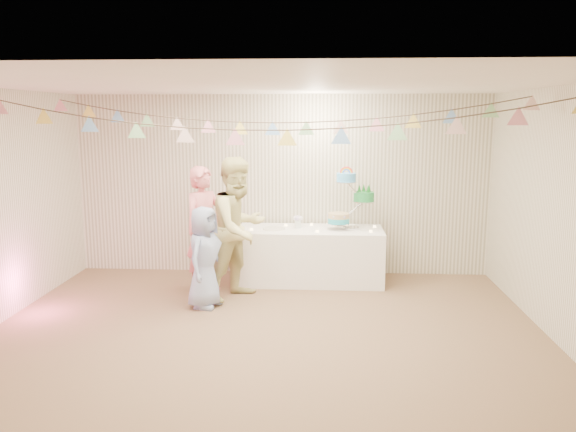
# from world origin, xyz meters

# --- Properties ---
(floor) EXTENTS (6.00, 6.00, 0.00)m
(floor) POSITION_xyz_m (0.00, 0.00, 0.00)
(floor) COLOR brown
(floor) RESTS_ON ground
(ceiling) EXTENTS (6.00, 6.00, 0.00)m
(ceiling) POSITION_xyz_m (0.00, 0.00, 2.60)
(ceiling) COLOR silver
(ceiling) RESTS_ON ground
(back_wall) EXTENTS (6.00, 6.00, 0.00)m
(back_wall) POSITION_xyz_m (0.00, 2.50, 1.30)
(back_wall) COLOR silver
(back_wall) RESTS_ON ground
(front_wall) EXTENTS (6.00, 6.00, 0.00)m
(front_wall) POSITION_xyz_m (0.00, -2.50, 1.30)
(front_wall) COLOR silver
(front_wall) RESTS_ON ground
(right_wall) EXTENTS (5.00, 5.00, 0.00)m
(right_wall) POSITION_xyz_m (3.00, 0.00, 1.30)
(right_wall) COLOR silver
(right_wall) RESTS_ON ground
(table) EXTENTS (2.01, 0.80, 0.75)m
(table) POSITION_xyz_m (0.43, 2.02, 0.38)
(table) COLOR white
(table) RESTS_ON floor
(cake_stand) EXTENTS (0.72, 0.42, 0.80)m
(cake_stand) POSITION_xyz_m (0.98, 2.07, 1.15)
(cake_stand) COLOR silver
(cake_stand) RESTS_ON table
(cake_bottom) EXTENTS (0.31, 0.31, 0.15)m
(cake_bottom) POSITION_xyz_m (0.83, 2.01, 0.84)
(cake_bottom) COLOR #2AACC4
(cake_bottom) RESTS_ON cake_stand
(cake_middle) EXTENTS (0.27, 0.27, 0.22)m
(cake_middle) POSITION_xyz_m (1.16, 2.16, 1.11)
(cake_middle) COLOR #1F8E41
(cake_middle) RESTS_ON cake_stand
(cake_top_tier) EXTENTS (0.25, 0.25, 0.19)m
(cake_top_tier) POSITION_xyz_m (0.92, 2.04, 1.38)
(cake_top_tier) COLOR #4FB0FA
(cake_top_tier) RESTS_ON cake_stand
(platter) EXTENTS (0.31, 0.31, 0.02)m
(platter) POSITION_xyz_m (-0.07, 1.97, 0.76)
(platter) COLOR white
(platter) RESTS_ON table
(posy) EXTENTS (0.15, 0.15, 0.18)m
(posy) POSITION_xyz_m (0.26, 2.07, 0.84)
(posy) COLOR white
(posy) RESTS_ON table
(person_adult_a) EXTENTS (0.68, 0.72, 1.66)m
(person_adult_a) POSITION_xyz_m (-0.94, 1.50, 0.83)
(person_adult_a) COLOR #E97A81
(person_adult_a) RESTS_ON floor
(person_adult_b) EXTENTS (1.06, 1.11, 1.80)m
(person_adult_b) POSITION_xyz_m (-0.45, 1.27, 0.90)
(person_adult_b) COLOR #D9CE86
(person_adult_b) RESTS_ON floor
(person_child) EXTENTS (0.55, 0.69, 1.24)m
(person_child) POSITION_xyz_m (-0.82, 0.89, 0.62)
(person_child) COLOR #8E9EC9
(person_child) RESTS_ON floor
(bunting_back) EXTENTS (5.60, 1.10, 0.40)m
(bunting_back) POSITION_xyz_m (0.00, 1.10, 2.35)
(bunting_back) COLOR pink
(bunting_back) RESTS_ON ceiling
(bunting_front) EXTENTS (5.60, 0.90, 0.36)m
(bunting_front) POSITION_xyz_m (0.00, -0.20, 2.32)
(bunting_front) COLOR #72A5E5
(bunting_front) RESTS_ON ceiling
(tealight_0) EXTENTS (0.04, 0.04, 0.03)m
(tealight_0) POSITION_xyz_m (-0.37, 1.87, 0.77)
(tealight_0) COLOR #FFD88C
(tealight_0) RESTS_ON table
(tealight_1) EXTENTS (0.04, 0.04, 0.03)m
(tealight_1) POSITION_xyz_m (0.08, 2.20, 0.77)
(tealight_1) COLOR #FFD88C
(tealight_1) RESTS_ON table
(tealight_2) EXTENTS (0.04, 0.04, 0.03)m
(tealight_2) POSITION_xyz_m (0.53, 1.80, 0.77)
(tealight_2) COLOR #FFD88C
(tealight_2) RESTS_ON table
(tealight_3) EXTENTS (0.04, 0.04, 0.03)m
(tealight_3) POSITION_xyz_m (0.78, 2.24, 0.77)
(tealight_3) COLOR #FFD88C
(tealight_3) RESTS_ON table
(tealight_4) EXTENTS (0.04, 0.04, 0.03)m
(tealight_4) POSITION_xyz_m (1.25, 1.84, 0.77)
(tealight_4) COLOR #FFD88C
(tealight_4) RESTS_ON table
(tealight_5) EXTENTS (0.04, 0.04, 0.03)m
(tealight_5) POSITION_xyz_m (1.33, 2.17, 0.77)
(tealight_5) COLOR #FFD88C
(tealight_5) RESTS_ON table
(tealight_6) EXTENTS (0.04, 0.04, 0.03)m
(tealight_6) POSITION_xyz_m (0.45, 2.27, 0.77)
(tealight_6) COLOR #FFD88C
(tealight_6) RESTS_ON table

